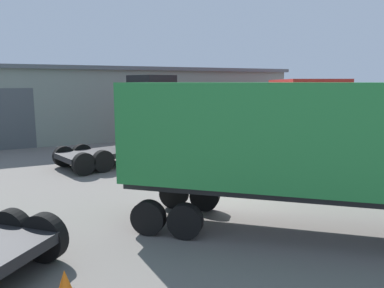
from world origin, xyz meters
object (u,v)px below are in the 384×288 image
object	(u,v)px
container_trailer_green	(329,140)
tractor_unit_black	(148,120)
container_trailer_grey	(299,106)
traffic_cone	(65,285)

from	to	relation	value
container_trailer_green	tractor_unit_black	size ratio (longest dim) A/B	1.45
tractor_unit_black	container_trailer_grey	distance (m)	8.88
container_trailer_green	traffic_cone	xyz separation A→B (m)	(-6.44, 0.04, -2.28)
container_trailer_green	container_trailer_grey	bearing A→B (deg)	92.64
tractor_unit_black	traffic_cone	bearing A→B (deg)	-130.82
tractor_unit_black	traffic_cone	xyz separation A→B (m)	(-5.76, -11.30, -1.77)
container_trailer_green	container_trailer_grey	distance (m)	12.83
container_trailer_grey	traffic_cone	bearing A→B (deg)	-22.75
container_trailer_green	traffic_cone	bearing A→B (deg)	-138.73
container_trailer_grey	container_trailer_green	bearing A→B (deg)	-6.12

